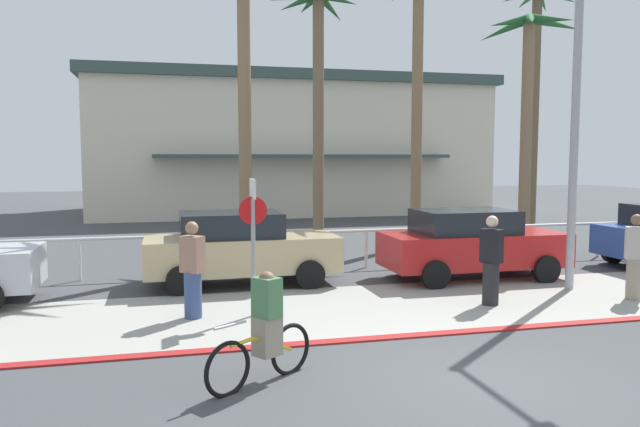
# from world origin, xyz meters

# --- Properties ---
(ground_plane) EXTENTS (80.00, 80.00, 0.00)m
(ground_plane) POSITION_xyz_m (0.00, 10.00, 0.00)
(ground_plane) COLOR #424447
(sidewalk_strip) EXTENTS (44.00, 4.00, 0.02)m
(sidewalk_strip) POSITION_xyz_m (0.00, 4.20, 0.01)
(sidewalk_strip) COLOR #9E9E93
(sidewalk_strip) RESTS_ON ground
(curb_paint) EXTENTS (44.00, 0.24, 0.03)m
(curb_paint) POSITION_xyz_m (0.00, 2.20, 0.01)
(curb_paint) COLOR maroon
(curb_paint) RESTS_ON ground
(building_backdrop) EXTENTS (20.76, 11.00, 7.13)m
(building_backdrop) POSITION_xyz_m (2.57, 26.79, 3.59)
(building_backdrop) COLOR beige
(building_backdrop) RESTS_ON ground
(rail_fence) EXTENTS (21.73, 0.08, 1.04)m
(rail_fence) POSITION_xyz_m (-0.00, 8.50, 0.84)
(rail_fence) COLOR white
(rail_fence) RESTS_ON ground
(stop_sign_bike_lane) EXTENTS (0.52, 0.56, 2.56)m
(stop_sign_bike_lane) POSITION_xyz_m (-2.45, 4.11, 1.68)
(stop_sign_bike_lane) COLOR gray
(stop_sign_bike_lane) RESTS_ON ground
(streetlight_curb) EXTENTS (0.24, 2.54, 7.50)m
(streetlight_curb) POSITION_xyz_m (4.72, 4.50, 4.28)
(streetlight_curb) COLOR #9EA0A5
(streetlight_curb) RESTS_ON ground
(palm_tree_1) EXTENTS (3.26, 3.19, 8.51)m
(palm_tree_1) POSITION_xyz_m (-1.79, 10.24, 6.34)
(palm_tree_1) COLOR #846B4C
(palm_tree_1) RESTS_ON ground
(palm_tree_2) EXTENTS (3.11, 3.36, 8.21)m
(palm_tree_2) POSITION_xyz_m (0.82, 12.18, 6.06)
(palm_tree_2) COLOR #756047
(palm_tree_2) RESTS_ON ground
(palm_tree_3) EXTENTS (3.20, 3.41, 8.98)m
(palm_tree_3) POSITION_xyz_m (4.17, 12.15, 6.53)
(palm_tree_3) COLOR #846B4C
(palm_tree_3) RESTS_ON ground
(palm_tree_4) EXTENTS (3.31, 3.26, 7.42)m
(palm_tree_4) POSITION_xyz_m (7.18, 10.45, 5.42)
(palm_tree_4) COLOR #846B4C
(palm_tree_4) RESTS_ON ground
(palm_tree_5) EXTENTS (3.29, 3.19, 9.32)m
(palm_tree_5) POSITION_xyz_m (9.73, 13.89, 6.90)
(palm_tree_5) COLOR brown
(palm_tree_5) RESTS_ON ground
(car_tan_1) EXTENTS (4.40, 2.02, 1.69)m
(car_tan_1) POSITION_xyz_m (-2.35, 7.10, 0.87)
(car_tan_1) COLOR tan
(car_tan_1) RESTS_ON ground
(car_red_2) EXTENTS (4.40, 2.02, 1.69)m
(car_red_2) POSITION_xyz_m (3.18, 6.40, 0.87)
(car_red_2) COLOR red
(car_red_2) RESTS_ON ground
(cyclist_yellow_0) EXTENTS (1.55, 1.05, 1.50)m
(cyclist_yellow_0) POSITION_xyz_m (-2.79, 0.74, 0.69)
(cyclist_yellow_0) COLOR black
(cyclist_yellow_0) RESTS_ON ground
(pedestrian_0) EXTENTS (0.47, 0.46, 1.80)m
(pedestrian_0) POSITION_xyz_m (-3.55, 4.24, 0.84)
(pedestrian_0) COLOR #384C7A
(pedestrian_0) RESTS_ON ground
(pedestrian_1) EXTENTS (0.45, 0.48, 1.81)m
(pedestrian_1) POSITION_xyz_m (2.25, 3.81, 0.84)
(pedestrian_1) COLOR #232326
(pedestrian_1) RESTS_ON ground
(pedestrian_2) EXTENTS (0.48, 0.44, 1.79)m
(pedestrian_2) POSITION_xyz_m (5.37, 3.52, 0.84)
(pedestrian_2) COLOR gray
(pedestrian_2) RESTS_ON ground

